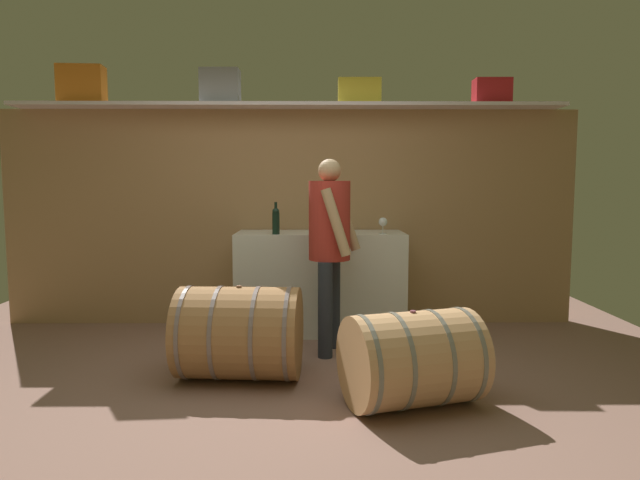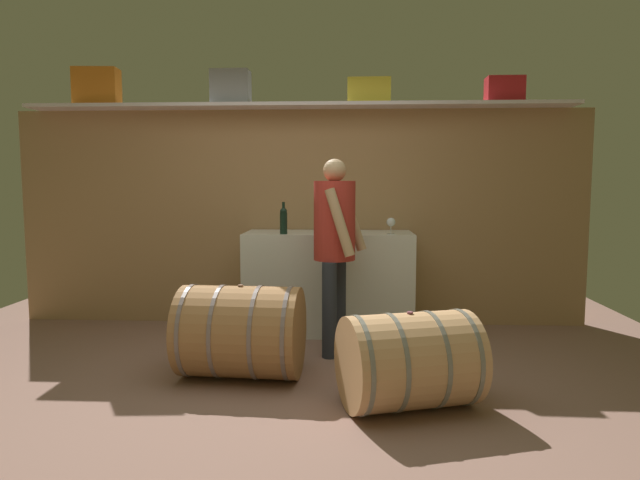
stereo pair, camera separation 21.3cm
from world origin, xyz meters
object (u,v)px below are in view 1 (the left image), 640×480
object	(u,v)px
work_cabinet	(320,282)
wine_barrel_near	(412,359)
winemaker_pouring	(330,235)
toolcase_yellow	(359,92)
toolcase_orange	(82,85)
wine_glass	(383,222)
wine_barrel_far	(240,333)
toolcase_red	(492,92)
wine_bottle_dark	(276,220)
toolcase_grey	(220,87)

from	to	relation	value
work_cabinet	wine_barrel_near	distance (m)	1.85
winemaker_pouring	toolcase_yellow	bearing A→B (deg)	175.87
work_cabinet	toolcase_orange	bearing A→B (deg)	174.68
wine_glass	wine_barrel_far	bearing A→B (deg)	-136.14
toolcase_orange	toolcase_yellow	size ratio (longest dim) A/B	1.03
wine_barrel_far	toolcase_red	bearing A→B (deg)	37.74
toolcase_red	wine_bottle_dark	xyz separation A→B (m)	(-2.01, -0.40, -1.18)
toolcase_grey	work_cabinet	bearing A→B (deg)	-11.82
toolcase_red	winemaker_pouring	size ratio (longest dim) A/B	0.21
toolcase_orange	wine_glass	distance (m)	3.08
wine_barrel_near	winemaker_pouring	xyz separation A→B (m)	(-0.48, 1.11, 0.67)
toolcase_orange	toolcase_red	size ratio (longest dim) A/B	1.23
toolcase_grey	wine_barrel_far	xyz separation A→B (m)	(0.35, -1.47, -1.95)
toolcase_yellow	wine_glass	size ratio (longest dim) A/B	2.71
toolcase_red	work_cabinet	distance (m)	2.40
toolcase_red	toolcase_grey	bearing A→B (deg)	-179.25
toolcase_grey	wine_barrel_far	distance (m)	2.46
toolcase_orange	wine_bottle_dark	world-z (taller)	toolcase_orange
work_cabinet	wine_barrel_far	world-z (taller)	work_cabinet
wine_bottle_dark	wine_glass	distance (m)	0.95
toolcase_grey	wine_glass	distance (m)	1.98
toolcase_yellow	wine_barrel_far	world-z (taller)	toolcase_yellow
wine_glass	wine_barrel_far	distance (m)	1.73
toolcase_yellow	winemaker_pouring	world-z (taller)	toolcase_yellow
toolcase_orange	toolcase_grey	xyz separation A→B (m)	(1.29, 0.00, -0.02)
wine_barrel_far	winemaker_pouring	bearing A→B (deg)	46.70
toolcase_red	wine_glass	bearing A→B (deg)	-159.94
toolcase_yellow	toolcase_orange	bearing A→B (deg)	-178.54
toolcase_yellow	wine_barrel_near	size ratio (longest dim) A/B	0.43
work_cabinet	wine_barrel_far	xyz separation A→B (m)	(-0.58, -1.26, -0.14)
wine_bottle_dark	wine_barrel_far	world-z (taller)	wine_bottle_dark
toolcase_grey	winemaker_pouring	xyz separation A→B (m)	(1.01, -0.86, -1.31)
wine_bottle_dark	work_cabinet	bearing A→B (deg)	26.44
toolcase_grey	winemaker_pouring	distance (m)	1.87
toolcase_red	wine_glass	size ratio (longest dim) A/B	2.27
toolcase_yellow	winemaker_pouring	distance (m)	1.56
wine_barrel_near	toolcase_yellow	bearing A→B (deg)	78.59
wine_barrel_near	winemaker_pouring	size ratio (longest dim) A/B	0.59
toolcase_yellow	wine_bottle_dark	size ratio (longest dim) A/B	1.39
toolcase_orange	wine_glass	xyz separation A→B (m)	(2.78, -0.37, -1.26)
toolcase_red	wine_glass	xyz separation A→B (m)	(-1.05, -0.37, -1.20)
toolcase_red	wine_barrel_near	xyz separation A→B (m)	(-1.06, -1.97, -1.94)
toolcase_yellow	wine_barrel_far	size ratio (longest dim) A/B	0.45
work_cabinet	wine_bottle_dark	xyz separation A→B (m)	(-0.40, -0.20, 0.59)
wine_bottle_dark	winemaker_pouring	size ratio (longest dim) A/B	0.18
toolcase_orange	wine_barrel_far	size ratio (longest dim) A/B	0.46
toolcase_red	work_cabinet	xyz separation A→B (m)	(-1.61, -0.21, -1.77)
wine_glass	wine_barrel_far	world-z (taller)	wine_glass
work_cabinet	wine_barrel_near	xyz separation A→B (m)	(0.55, -1.76, -0.17)
wine_barrel_near	work_cabinet	bearing A→B (deg)	90.64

